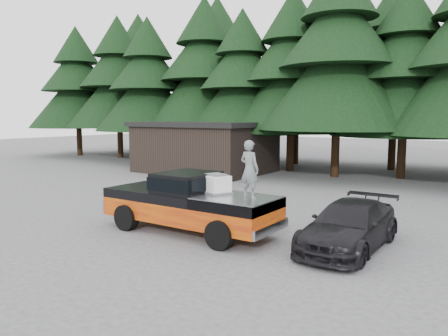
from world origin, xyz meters
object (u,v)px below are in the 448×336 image
Objects in this scene: parked_car at (349,226)px; utility_building at (205,147)px; man_on_bed at (249,169)px; air_compressor at (216,185)px; pickup_truck at (190,212)px.

parked_car is 17.67m from utility_building.
man_on_bed is 16.53m from utility_building.
air_compressor is 0.09× the size of utility_building.
pickup_truck is 1.32m from air_compressor.
pickup_truck is at bearing 9.25° from man_on_bed.
parked_car is (2.61, 1.08, -1.52)m from man_on_bed.
utility_building reaches higher than pickup_truck.
utility_building is (-8.74, 12.50, 1.00)m from pickup_truck.
utility_building is at bearing 140.80° from parked_car.
man_on_bed is (2.16, 0.08, 1.51)m from pickup_truck.
man_on_bed is 3.21m from parked_car.
pickup_truck is 0.71× the size of utility_building.
utility_building is at bearing 150.49° from air_compressor.
pickup_truck is 4.92m from parked_car.
air_compressor is at bearing -164.97° from parked_car.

